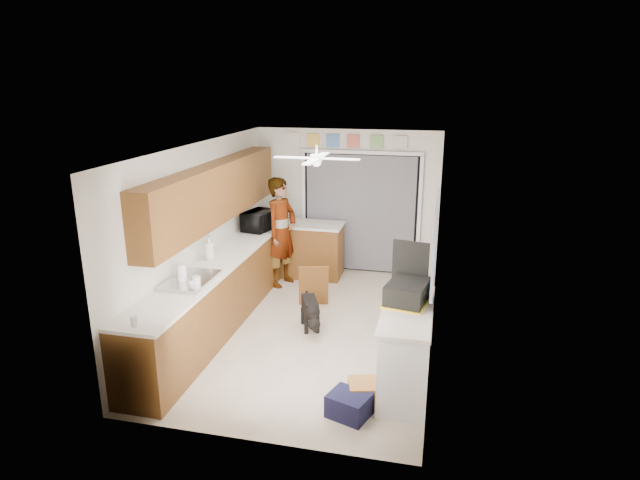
{
  "coord_description": "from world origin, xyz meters",
  "views": [
    {
      "loc": [
        1.61,
        -6.57,
        3.3
      ],
      "look_at": [
        0.0,
        0.4,
        1.15
      ],
      "focal_mm": 30.0,
      "sensor_mm": 36.0,
      "label": 1
    }
  ],
  "objects_px": {
    "paper_towel_roll": "(182,274)",
    "dog": "(310,312)",
    "cardboard_box": "(368,393)",
    "suitcase": "(408,292)",
    "microwave": "(259,221)",
    "man": "(282,232)",
    "navy_crate": "(349,405)",
    "cup": "(193,283)",
    "soap_bottle": "(209,247)"
  },
  "relations": [
    {
      "from": "paper_towel_roll",
      "to": "cardboard_box",
      "type": "height_order",
      "value": "paper_towel_roll"
    },
    {
      "from": "soap_bottle",
      "to": "navy_crate",
      "type": "height_order",
      "value": "soap_bottle"
    },
    {
      "from": "soap_bottle",
      "to": "cardboard_box",
      "type": "relative_size",
      "value": 0.81
    },
    {
      "from": "microwave",
      "to": "dog",
      "type": "xyz_separation_m",
      "value": [
        1.21,
        -1.45,
        -0.85
      ]
    },
    {
      "from": "man",
      "to": "dog",
      "type": "distance_m",
      "value": 1.87
    },
    {
      "from": "man",
      "to": "microwave",
      "type": "bearing_deg",
      "value": 120.96
    },
    {
      "from": "microwave",
      "to": "navy_crate",
      "type": "height_order",
      "value": "microwave"
    },
    {
      "from": "navy_crate",
      "to": "man",
      "type": "xyz_separation_m",
      "value": [
        -1.73,
        3.39,
        0.78
      ]
    },
    {
      "from": "cardboard_box",
      "to": "suitcase",
      "type": "bearing_deg",
      "value": 63.07
    },
    {
      "from": "paper_towel_roll",
      "to": "suitcase",
      "type": "relative_size",
      "value": 0.44
    },
    {
      "from": "suitcase",
      "to": "navy_crate",
      "type": "distance_m",
      "value": 1.37
    },
    {
      "from": "soap_bottle",
      "to": "paper_towel_roll",
      "type": "bearing_deg",
      "value": -86.13
    },
    {
      "from": "microwave",
      "to": "navy_crate",
      "type": "relative_size",
      "value": 1.43
    },
    {
      "from": "soap_bottle",
      "to": "dog",
      "type": "relative_size",
      "value": 0.54
    },
    {
      "from": "microwave",
      "to": "man",
      "type": "height_order",
      "value": "man"
    },
    {
      "from": "paper_towel_roll",
      "to": "navy_crate",
      "type": "relative_size",
      "value": 0.6
    },
    {
      "from": "soap_bottle",
      "to": "cup",
      "type": "xyz_separation_m",
      "value": [
        0.24,
        -1.0,
        -0.12
      ]
    },
    {
      "from": "navy_crate",
      "to": "dog",
      "type": "height_order",
      "value": "dog"
    },
    {
      "from": "man",
      "to": "dog",
      "type": "height_order",
      "value": "man"
    },
    {
      "from": "suitcase",
      "to": "navy_crate",
      "type": "bearing_deg",
      "value": -107.8
    },
    {
      "from": "microwave",
      "to": "cardboard_box",
      "type": "height_order",
      "value": "microwave"
    },
    {
      "from": "paper_towel_roll",
      "to": "suitcase",
      "type": "distance_m",
      "value": 2.68
    },
    {
      "from": "paper_towel_roll",
      "to": "navy_crate",
      "type": "xyz_separation_m",
      "value": [
        2.2,
        -0.83,
        -0.94
      ]
    },
    {
      "from": "microwave",
      "to": "dog",
      "type": "relative_size",
      "value": 0.92
    },
    {
      "from": "microwave",
      "to": "paper_towel_roll",
      "type": "relative_size",
      "value": 2.37
    },
    {
      "from": "microwave",
      "to": "dog",
      "type": "distance_m",
      "value": 2.08
    },
    {
      "from": "soap_bottle",
      "to": "navy_crate",
      "type": "xyz_separation_m",
      "value": [
        2.26,
        -1.75,
        -0.99
      ]
    },
    {
      "from": "suitcase",
      "to": "cardboard_box",
      "type": "relative_size",
      "value": 1.3
    },
    {
      "from": "cup",
      "to": "paper_towel_roll",
      "type": "bearing_deg",
      "value": 158.45
    },
    {
      "from": "soap_bottle",
      "to": "suitcase",
      "type": "bearing_deg",
      "value": -17.71
    },
    {
      "from": "cup",
      "to": "soap_bottle",
      "type": "bearing_deg",
      "value": 103.58
    },
    {
      "from": "microwave",
      "to": "soap_bottle",
      "type": "height_order",
      "value": "soap_bottle"
    },
    {
      "from": "cup",
      "to": "man",
      "type": "distance_m",
      "value": 2.65
    },
    {
      "from": "microwave",
      "to": "dog",
      "type": "height_order",
      "value": "microwave"
    },
    {
      "from": "paper_towel_roll",
      "to": "man",
      "type": "xyz_separation_m",
      "value": [
        0.46,
        2.57,
        -0.16
      ]
    },
    {
      "from": "suitcase",
      "to": "man",
      "type": "height_order",
      "value": "man"
    },
    {
      "from": "paper_towel_roll",
      "to": "dog",
      "type": "height_order",
      "value": "paper_towel_roll"
    },
    {
      "from": "paper_towel_roll",
      "to": "cup",
      "type": "bearing_deg",
      "value": -21.55
    },
    {
      "from": "suitcase",
      "to": "cardboard_box",
      "type": "bearing_deg",
      "value": -105.7
    },
    {
      "from": "cup",
      "to": "navy_crate",
      "type": "xyz_separation_m",
      "value": [
        2.02,
        -0.76,
        -0.87
      ]
    },
    {
      "from": "navy_crate",
      "to": "paper_towel_roll",
      "type": "bearing_deg",
      "value": 159.42
    },
    {
      "from": "cup",
      "to": "navy_crate",
      "type": "distance_m",
      "value": 2.32
    },
    {
      "from": "suitcase",
      "to": "man",
      "type": "bearing_deg",
      "value": 142.65
    },
    {
      "from": "man",
      "to": "soap_bottle",
      "type": "bearing_deg",
      "value": -178.82
    },
    {
      "from": "microwave",
      "to": "suitcase",
      "type": "relative_size",
      "value": 1.05
    },
    {
      "from": "man",
      "to": "dog",
      "type": "relative_size",
      "value": 2.91
    },
    {
      "from": "microwave",
      "to": "man",
      "type": "distance_m",
      "value": 0.41
    },
    {
      "from": "suitcase",
      "to": "dog",
      "type": "xyz_separation_m",
      "value": [
        -1.36,
        0.99,
        -0.81
      ]
    },
    {
      "from": "cardboard_box",
      "to": "dog",
      "type": "distance_m",
      "value": 1.93
    },
    {
      "from": "soap_bottle",
      "to": "dog",
      "type": "xyz_separation_m",
      "value": [
        1.39,
        0.11,
        -0.87
      ]
    }
  ]
}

